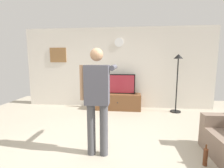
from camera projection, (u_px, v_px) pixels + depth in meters
name	position (u px, v px, depth m)	size (l,w,h in m)	color
ground_plane	(104.00, 151.00, 2.96)	(8.40, 8.40, 0.00)	#B2A893
back_wall	(117.00, 68.00, 5.67)	(6.40, 0.10, 2.70)	silver
tv_stand	(118.00, 102.00, 5.48)	(1.48, 0.52, 0.53)	brown
television	(118.00, 84.00, 5.44)	(1.10, 0.07, 0.64)	black
wall_clock	(119.00, 42.00, 5.48)	(0.29, 0.29, 0.03)	white
framed_picture	(58.00, 55.00, 5.78)	(0.58, 0.04, 0.50)	olive
floor_lamp	(178.00, 71.00, 5.05)	(0.32, 0.32, 1.80)	black
person_standing_nearer_lamp	(97.00, 96.00, 2.75)	(0.58, 0.78, 1.81)	#4C4C51
beverage_bottle	(205.00, 157.00, 2.55)	(0.07, 0.07, 0.34)	#592D19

